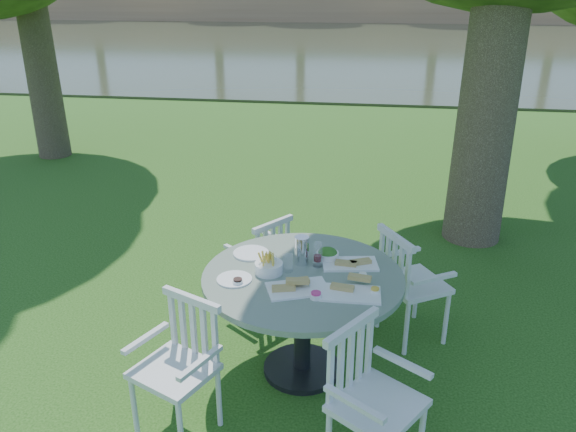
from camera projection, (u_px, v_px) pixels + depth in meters
The scene contains 8 objects.
ground at pixel (284, 317), 4.76m from camera, with size 140.00×140.00×0.00m, color #143C0C.
table at pixel (303, 294), 3.86m from camera, with size 1.37×1.37×0.80m.
chair_ne at pixel (405, 278), 4.29m from camera, with size 0.61×0.62×0.91m.
chair_nw at pixel (265, 257), 4.71m from camera, with size 0.57×0.58×0.84m.
chair_sw at pixel (183, 355), 3.44m from camera, with size 0.57×0.56×0.88m.
chair_se at pixel (365, 388), 3.13m from camera, with size 0.61×0.62×0.91m.
tableware at pixel (300, 267), 3.83m from camera, with size 1.09×0.77×0.20m.
river at pixel (363, 45), 25.75m from camera, with size 100.00×28.00×0.12m, color #2F351F.
Camera 1 is at (0.64, -4.01, 2.62)m, focal length 35.00 mm.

